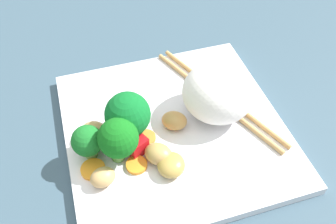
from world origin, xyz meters
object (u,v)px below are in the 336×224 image
Objects in this scene: rice_mound at (218,93)px; carrot_slice_1 at (93,169)px; square_plate at (174,129)px; chopstick_pair at (218,96)px; broccoli_floret_0 at (118,139)px.

rice_mound is 18.69cm from carrot_slice_1.
chopstick_pair is at bearing 111.61° from square_plate.
rice_mound is at bearing 96.52° from square_plate.
carrot_slice_1 is at bearing -75.92° from rice_mound.
broccoli_floret_0 is (3.86, -14.18, 0.38)cm from rice_mound.
square_plate is at bearing 107.97° from carrot_slice_1.
square_plate is 9.79cm from broccoli_floret_0.
rice_mound is 1.39× the size of broccoli_floret_0.
carrot_slice_1 is 20.29cm from chopstick_pair.
chopstick_pair reaches higher than square_plate.
broccoli_floret_0 is 17.10cm from chopstick_pair.
rice_mound is at bearing 105.22° from broccoli_floret_0.
broccoli_floret_0 is at bearing 99.50° from carrot_slice_1.
broccoli_floret_0 reaches higher than square_plate.
square_plate is 4.20× the size of broccoli_floret_0.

